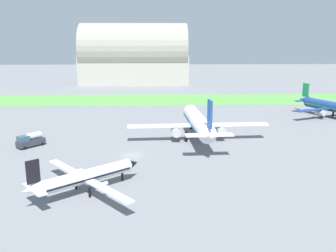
{
  "coord_description": "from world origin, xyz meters",
  "views": [
    {
      "loc": [
        5.32,
        -77.48,
        24.84
      ],
      "look_at": [
        8.56,
        14.99,
        3.0
      ],
      "focal_mm": 39.36,
      "sensor_mm": 36.0,
      "label": 1
    }
  ],
  "objects_px": {
    "airplane_midfield_jet": "(198,123)",
    "fuel_truck_near_gate": "(30,140)",
    "airplane_parked_jet_far": "(331,107)",
    "airplane_foreground_turboprop": "(86,176)"
  },
  "relations": [
    {
      "from": "airplane_midfield_jet",
      "to": "fuel_truck_near_gate",
      "type": "xyz_separation_m",
      "value": [
        -40.39,
        -4.4,
        -2.93
      ]
    },
    {
      "from": "airplane_midfield_jet",
      "to": "airplane_parked_jet_far",
      "type": "bearing_deg",
      "value": -63.25
    },
    {
      "from": "airplane_parked_jet_far",
      "to": "airplane_midfield_jet",
      "type": "bearing_deg",
      "value": -83.65
    },
    {
      "from": "airplane_midfield_jet",
      "to": "airplane_parked_jet_far",
      "type": "xyz_separation_m",
      "value": [
        46.16,
        26.21,
        -0.93
      ]
    },
    {
      "from": "airplane_midfield_jet",
      "to": "fuel_truck_near_gate",
      "type": "height_order",
      "value": "airplane_midfield_jet"
    },
    {
      "from": "airplane_midfield_jet",
      "to": "airplane_parked_jet_far",
      "type": "height_order",
      "value": "airplane_midfield_jet"
    },
    {
      "from": "airplane_foreground_turboprop",
      "to": "fuel_truck_near_gate",
      "type": "bearing_deg",
      "value": 83.65
    },
    {
      "from": "airplane_midfield_jet",
      "to": "airplane_parked_jet_far",
      "type": "distance_m",
      "value": 53.09
    },
    {
      "from": "airplane_midfield_jet",
      "to": "airplane_parked_jet_far",
      "type": "relative_size",
      "value": 1.33
    },
    {
      "from": "fuel_truck_near_gate",
      "to": "airplane_midfield_jet",
      "type": "bearing_deg",
      "value": 137.72
    }
  ]
}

